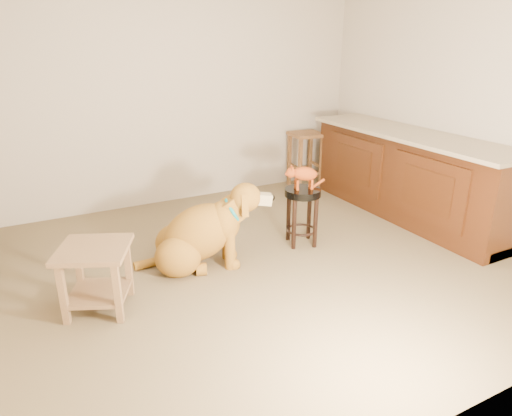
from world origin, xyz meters
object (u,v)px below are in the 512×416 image
padded_stool (302,205)px  tabby_kitten (302,175)px  wood_stool (305,159)px  side_table (96,269)px  golden_retriever (200,235)px

padded_stool → tabby_kitten: bearing=157.1°
wood_stool → padded_stool: bearing=-124.4°
wood_stool → side_table: wood_stool is taller
tabby_kitten → side_table: bearing=-154.8°
padded_stool → tabby_kitten: size_ratio=1.34×
golden_retriever → wood_stool: bearing=53.0°
side_table → tabby_kitten: tabby_kitten is taller
padded_stool → golden_retriever: size_ratio=0.47×
padded_stool → side_table: (-1.93, -0.27, -0.07)m
wood_stool → tabby_kitten: bearing=-124.7°
golden_retriever → tabby_kitten: 1.09m
tabby_kitten → golden_retriever: bearing=-164.1°
padded_stool → side_table: padded_stool is taller
wood_stool → golden_retriever: 2.53m
golden_retriever → side_table: bearing=-144.8°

